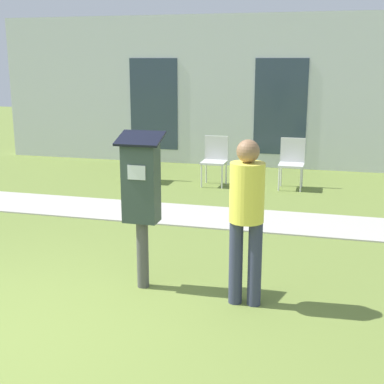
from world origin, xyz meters
name	(u,v)px	position (x,y,z in m)	size (l,w,h in m)	color
ground_plane	(11,339)	(0.00, 0.00, 0.00)	(40.00, 40.00, 0.00)	olive
sidewalk	(158,213)	(0.00, 3.88, 0.01)	(12.00, 1.10, 0.02)	#B7B2A8
building_facade	(217,91)	(0.00, 8.00, 1.60)	(10.00, 0.26, 3.20)	silver
parking_meter	(141,190)	(0.71, 1.29, 1.02)	(0.44, 0.31, 1.59)	#4C4C4C
person_standing	(247,210)	(1.77, 1.17, 0.93)	(0.32, 0.32, 1.58)	#333851
outdoor_chair_left	(144,154)	(-0.97, 5.97, 0.53)	(0.44, 0.44, 0.90)	silver
outdoor_chair_middle	(215,157)	(0.42, 5.99, 0.53)	(0.44, 0.44, 0.90)	silver
outdoor_chair_right	(292,159)	(1.81, 6.09, 0.53)	(0.44, 0.44, 0.90)	silver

